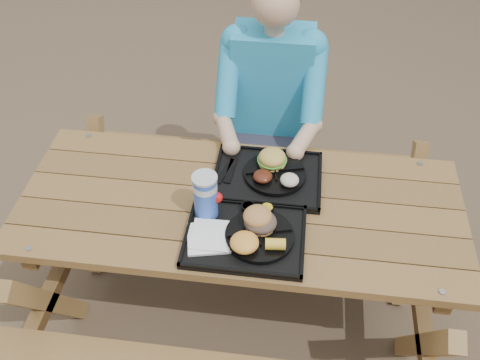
# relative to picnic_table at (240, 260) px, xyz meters

# --- Properties ---
(ground) EXTENTS (60.00, 60.00, 0.00)m
(ground) POSITION_rel_picnic_table_xyz_m (0.00, 0.00, -0.38)
(ground) COLOR #999999
(ground) RESTS_ON ground
(picnic_table) EXTENTS (1.80, 1.49, 0.75)m
(picnic_table) POSITION_rel_picnic_table_xyz_m (0.00, 0.00, 0.00)
(picnic_table) COLOR #999999
(picnic_table) RESTS_ON ground
(tray_near) EXTENTS (0.45, 0.35, 0.02)m
(tray_near) POSITION_rel_picnic_table_xyz_m (0.04, -0.18, 0.39)
(tray_near) COLOR black
(tray_near) RESTS_ON picnic_table
(tray_far) EXTENTS (0.45, 0.35, 0.02)m
(tray_far) POSITION_rel_picnic_table_xyz_m (0.10, 0.15, 0.39)
(tray_far) COLOR black
(tray_far) RESTS_ON picnic_table
(plate_near) EXTENTS (0.26, 0.26, 0.02)m
(plate_near) POSITION_rel_picnic_table_xyz_m (0.10, -0.19, 0.41)
(plate_near) COLOR black
(plate_near) RESTS_ON tray_near
(plate_far) EXTENTS (0.26, 0.26, 0.02)m
(plate_far) POSITION_rel_picnic_table_xyz_m (0.13, 0.16, 0.41)
(plate_far) COLOR black
(plate_far) RESTS_ON tray_far
(napkin_stack) EXTENTS (0.19, 0.19, 0.02)m
(napkin_stack) POSITION_rel_picnic_table_xyz_m (-0.09, -0.22, 0.40)
(napkin_stack) COLOR white
(napkin_stack) RESTS_ON tray_near
(soda_cup) EXTENTS (0.09, 0.09, 0.19)m
(soda_cup) POSITION_rel_picnic_table_xyz_m (-0.12, -0.09, 0.49)
(soda_cup) COLOR blue
(soda_cup) RESTS_ON tray_near
(condiment_bbq) EXTENTS (0.05, 0.05, 0.03)m
(condiment_bbq) POSITION_rel_picnic_table_xyz_m (0.04, -0.06, 0.41)
(condiment_bbq) COLOR black
(condiment_bbq) RESTS_ON tray_near
(condiment_mustard) EXTENTS (0.05, 0.05, 0.03)m
(condiment_mustard) POSITION_rel_picnic_table_xyz_m (0.11, -0.05, 0.41)
(condiment_mustard) COLOR gold
(condiment_mustard) RESTS_ON tray_near
(sandwich) EXTENTS (0.12, 0.12, 0.12)m
(sandwich) POSITION_rel_picnic_table_xyz_m (0.10, -0.15, 0.47)
(sandwich) COLOR #BB7F42
(sandwich) RESTS_ON plate_near
(mac_cheese) EXTENTS (0.11, 0.11, 0.05)m
(mac_cheese) POSITION_rel_picnic_table_xyz_m (0.05, -0.26, 0.44)
(mac_cheese) COLOR #FAAE41
(mac_cheese) RESTS_ON plate_near
(corn_cob) EXTENTS (0.08, 0.08, 0.04)m
(corn_cob) POSITION_rel_picnic_table_xyz_m (0.16, -0.24, 0.44)
(corn_cob) COLOR yellow
(corn_cob) RESTS_ON plate_near
(cutlery_far) EXTENTS (0.04, 0.16, 0.01)m
(cutlery_far) POSITION_rel_picnic_table_xyz_m (-0.06, 0.17, 0.40)
(cutlery_far) COLOR black
(cutlery_far) RESTS_ON tray_far
(burger) EXTENTS (0.12, 0.12, 0.10)m
(burger) POSITION_rel_picnic_table_xyz_m (0.11, 0.21, 0.47)
(burger) COLOR gold
(burger) RESTS_ON plate_far
(baked_beans) EXTENTS (0.08, 0.08, 0.04)m
(baked_beans) POSITION_rel_picnic_table_xyz_m (0.08, 0.11, 0.43)
(baked_beans) COLOR #542010
(baked_beans) RESTS_ON plate_far
(potato_salad) EXTENTS (0.08, 0.08, 0.04)m
(potato_salad) POSITION_rel_picnic_table_xyz_m (0.19, 0.10, 0.44)
(potato_salad) COLOR beige
(potato_salad) RESTS_ON plate_far
(diner) EXTENTS (0.48, 0.84, 1.28)m
(diner) POSITION_rel_picnic_table_xyz_m (0.06, 0.71, 0.27)
(diner) COLOR #1C9AC6
(diner) RESTS_ON ground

